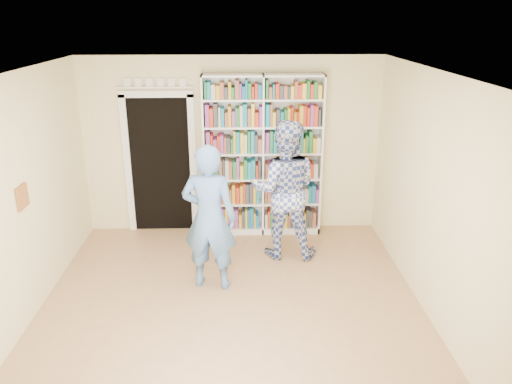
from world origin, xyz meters
TOP-DOWN VIEW (x-y plane):
  - floor at (0.00, 0.00)m, footprint 5.00×5.00m
  - ceiling at (0.00, 0.00)m, footprint 5.00×5.00m
  - wall_back at (0.00, 2.50)m, footprint 4.50×0.00m
  - wall_left at (-2.25, 0.00)m, footprint 0.00×5.00m
  - wall_right at (2.25, 0.00)m, footprint 0.00×5.00m
  - bookshelf at (0.47, 2.34)m, footprint 1.78×0.33m
  - doorway at (-1.10, 2.48)m, footprint 1.10×0.08m
  - wall_art at (-2.23, 0.20)m, footprint 0.03×0.25m
  - man_blue at (-0.26, 0.68)m, footprint 0.74×0.56m
  - man_plaid at (0.72, 1.52)m, footprint 1.02×0.84m
  - paper_sheet at (0.86, 1.36)m, footprint 0.19×0.04m

SIDE VIEW (x-z plane):
  - floor at x=0.00m, z-range 0.00..0.00m
  - paper_sheet at x=0.86m, z-range 0.77..1.04m
  - man_blue at x=-0.26m, z-range 0.00..1.84m
  - man_plaid at x=0.72m, z-range 0.00..1.95m
  - doorway at x=-1.10m, z-range -0.04..2.39m
  - bookshelf at x=0.47m, z-range 0.01..2.46m
  - wall_back at x=0.00m, z-range -0.90..3.60m
  - wall_left at x=-2.25m, z-range -1.15..3.85m
  - wall_right at x=2.25m, z-range -1.15..3.85m
  - wall_art at x=-2.23m, z-range 1.27..1.52m
  - ceiling at x=0.00m, z-range 2.70..2.70m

